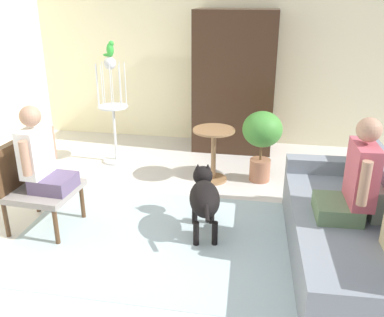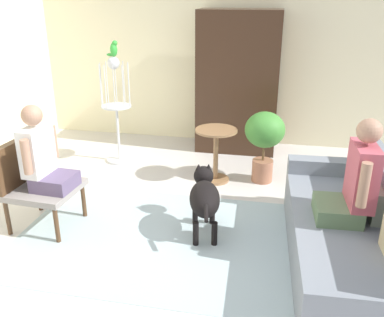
{
  "view_description": "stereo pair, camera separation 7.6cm",
  "coord_description": "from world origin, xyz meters",
  "px_view_note": "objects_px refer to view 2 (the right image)",
  "views": [
    {
      "loc": [
        0.75,
        -3.39,
        2.21
      ],
      "look_at": [
        0.12,
        0.09,
        0.8
      ],
      "focal_mm": 39.55,
      "sensor_mm": 36.0,
      "label": 1
    },
    {
      "loc": [
        0.83,
        -3.38,
        2.21
      ],
      "look_at": [
        0.12,
        0.09,
        0.8
      ],
      "focal_mm": 39.55,
      "sensor_mm": 36.0,
      "label": 2
    }
  ],
  "objects_px": {
    "round_end_table": "(216,150)",
    "dog": "(204,196)",
    "armchair": "(32,179)",
    "person_on_armchair": "(42,156)",
    "couch": "(351,231)",
    "person_on_couch": "(355,181)",
    "armoire_cabinet": "(238,83)",
    "potted_plant": "(264,136)",
    "bird_cage_stand": "(117,111)",
    "parrot": "(114,49)"
  },
  "relations": [
    {
      "from": "round_end_table",
      "to": "dog",
      "type": "relative_size",
      "value": 0.77
    },
    {
      "from": "armchair",
      "to": "person_on_armchair",
      "type": "xyz_separation_m",
      "value": [
        0.15,
        -0.01,
        0.25
      ]
    },
    {
      "from": "couch",
      "to": "armchair",
      "type": "distance_m",
      "value": 3.01
    },
    {
      "from": "person_on_couch",
      "to": "couch",
      "type": "bearing_deg",
      "value": 36.54
    },
    {
      "from": "couch",
      "to": "round_end_table",
      "type": "height_order",
      "value": "couch"
    },
    {
      "from": "armoire_cabinet",
      "to": "couch",
      "type": "bearing_deg",
      "value": -64.48
    },
    {
      "from": "dog",
      "to": "potted_plant",
      "type": "bearing_deg",
      "value": 69.32
    },
    {
      "from": "armoire_cabinet",
      "to": "person_on_armchair",
      "type": "bearing_deg",
      "value": -121.28
    },
    {
      "from": "person_on_couch",
      "to": "potted_plant",
      "type": "height_order",
      "value": "person_on_couch"
    },
    {
      "from": "armchair",
      "to": "potted_plant",
      "type": "xyz_separation_m",
      "value": [
        2.18,
        1.5,
        0.09
      ]
    },
    {
      "from": "person_on_couch",
      "to": "round_end_table",
      "type": "height_order",
      "value": "person_on_couch"
    },
    {
      "from": "person_on_couch",
      "to": "dog",
      "type": "height_order",
      "value": "person_on_couch"
    },
    {
      "from": "bird_cage_stand",
      "to": "potted_plant",
      "type": "height_order",
      "value": "bird_cage_stand"
    },
    {
      "from": "person_on_couch",
      "to": "dog",
      "type": "bearing_deg",
      "value": 168.63
    },
    {
      "from": "bird_cage_stand",
      "to": "dog",
      "type": "bearing_deg",
      "value": -47.28
    },
    {
      "from": "round_end_table",
      "to": "potted_plant",
      "type": "relative_size",
      "value": 0.76
    },
    {
      "from": "couch",
      "to": "potted_plant",
      "type": "height_order",
      "value": "potted_plant"
    },
    {
      "from": "person_on_armchair",
      "to": "armoire_cabinet",
      "type": "distance_m",
      "value": 3.06
    },
    {
      "from": "person_on_armchair",
      "to": "round_end_table",
      "type": "distance_m",
      "value": 2.06
    },
    {
      "from": "parrot",
      "to": "armoire_cabinet",
      "type": "relative_size",
      "value": 0.1
    },
    {
      "from": "person_on_armchair",
      "to": "potted_plant",
      "type": "xyz_separation_m",
      "value": [
        2.03,
        1.51,
        -0.17
      ]
    },
    {
      "from": "armchair",
      "to": "potted_plant",
      "type": "height_order",
      "value": "potted_plant"
    },
    {
      "from": "person_on_armchair",
      "to": "bird_cage_stand",
      "type": "bearing_deg",
      "value": 88.24
    },
    {
      "from": "person_on_armchair",
      "to": "armoire_cabinet",
      "type": "bearing_deg",
      "value": 58.72
    },
    {
      "from": "dog",
      "to": "potted_plant",
      "type": "height_order",
      "value": "potted_plant"
    },
    {
      "from": "round_end_table",
      "to": "parrot",
      "type": "bearing_deg",
      "value": 164.46
    },
    {
      "from": "dog",
      "to": "bird_cage_stand",
      "type": "distance_m",
      "value": 2.2
    },
    {
      "from": "person_on_couch",
      "to": "armoire_cabinet",
      "type": "height_order",
      "value": "armoire_cabinet"
    },
    {
      "from": "person_on_couch",
      "to": "round_end_table",
      "type": "distance_m",
      "value": 2.03
    },
    {
      "from": "person_on_couch",
      "to": "armchair",
      "type": "bearing_deg",
      "value": 178.64
    },
    {
      "from": "person_on_armchair",
      "to": "armoire_cabinet",
      "type": "height_order",
      "value": "armoire_cabinet"
    },
    {
      "from": "bird_cage_stand",
      "to": "parrot",
      "type": "relative_size",
      "value": 7.05
    },
    {
      "from": "bird_cage_stand",
      "to": "parrot",
      "type": "height_order",
      "value": "parrot"
    },
    {
      "from": "dog",
      "to": "armoire_cabinet",
      "type": "distance_m",
      "value": 2.49
    },
    {
      "from": "person_on_couch",
      "to": "potted_plant",
      "type": "relative_size",
      "value": 0.99
    },
    {
      "from": "person_on_couch",
      "to": "dog",
      "type": "relative_size",
      "value": 1.0
    },
    {
      "from": "round_end_table",
      "to": "parrot",
      "type": "distance_m",
      "value": 1.82
    },
    {
      "from": "couch",
      "to": "potted_plant",
      "type": "distance_m",
      "value": 1.77
    },
    {
      "from": "dog",
      "to": "bird_cage_stand",
      "type": "relative_size",
      "value": 0.61
    },
    {
      "from": "bird_cage_stand",
      "to": "potted_plant",
      "type": "bearing_deg",
      "value": -8.13
    },
    {
      "from": "armchair",
      "to": "round_end_table",
      "type": "relative_size",
      "value": 1.3
    },
    {
      "from": "person_on_armchair",
      "to": "dog",
      "type": "distance_m",
      "value": 1.59
    },
    {
      "from": "round_end_table",
      "to": "armchair",
      "type": "bearing_deg",
      "value": -139.06
    },
    {
      "from": "person_on_couch",
      "to": "bird_cage_stand",
      "type": "relative_size",
      "value": 0.61
    },
    {
      "from": "parrot",
      "to": "person_on_armchair",
      "type": "bearing_deg",
      "value": -92.3
    },
    {
      "from": "person_on_couch",
      "to": "parrot",
      "type": "distance_m",
      "value": 3.39
    },
    {
      "from": "person_on_armchair",
      "to": "parrot",
      "type": "relative_size",
      "value": 4.04
    },
    {
      "from": "couch",
      "to": "potted_plant",
      "type": "bearing_deg",
      "value": 117.79
    },
    {
      "from": "armchair",
      "to": "round_end_table",
      "type": "xyz_separation_m",
      "value": [
        1.61,
        1.4,
        -0.09
      ]
    },
    {
      "from": "couch",
      "to": "round_end_table",
      "type": "relative_size",
      "value": 3.15
    }
  ]
}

